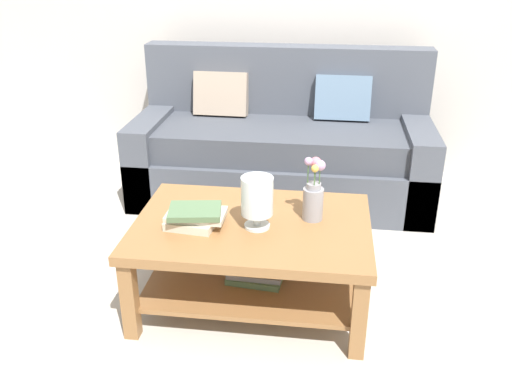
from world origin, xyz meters
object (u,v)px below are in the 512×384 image
object	(u,v)px
couch	(282,148)
flower_pitcher	(314,195)
glass_hurricane_vase	(257,198)
book_stack_main	(194,216)
coffee_table	(252,246)

from	to	relation	value
couch	flower_pitcher	bearing A→B (deg)	-78.51
glass_hurricane_vase	flower_pitcher	distance (m)	0.30
couch	book_stack_main	bearing A→B (deg)	-101.61
couch	book_stack_main	distance (m)	1.53
coffee_table	flower_pitcher	xyz separation A→B (m)	(0.30, 0.08, 0.26)
couch	flower_pitcher	size ratio (longest dim) A/B	6.42
couch	glass_hurricane_vase	xyz separation A→B (m)	(0.00, -1.46, 0.26)
book_stack_main	flower_pitcher	bearing A→B (deg)	14.76
coffee_table	glass_hurricane_vase	size ratio (longest dim) A/B	4.47
couch	flower_pitcher	distance (m)	1.38
glass_hurricane_vase	flower_pitcher	xyz separation A→B (m)	(0.27, 0.13, -0.03)
book_stack_main	coffee_table	bearing A→B (deg)	14.09
couch	coffee_table	world-z (taller)	couch
coffee_table	flower_pitcher	bearing A→B (deg)	15.38
couch	coffee_table	xyz separation A→B (m)	(-0.03, -1.42, -0.03)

